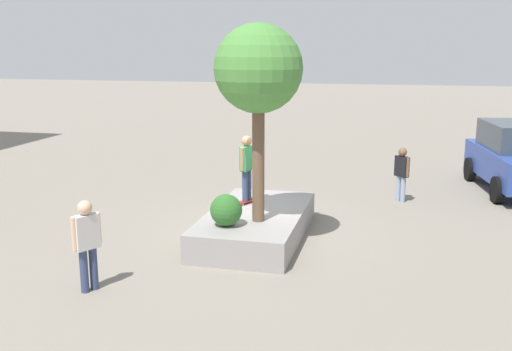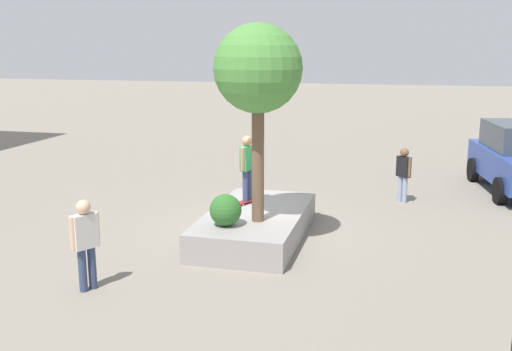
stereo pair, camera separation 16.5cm
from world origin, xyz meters
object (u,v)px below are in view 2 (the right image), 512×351
skateboarder (247,164)px  pedestrian_crossing (403,171)px  planter_ledge (256,224)px  skateboard (247,201)px  plaza_tree (258,71)px  bystander_watching (85,239)px

skateboarder → pedestrian_crossing: 5.34m
planter_ledge → pedestrian_crossing: size_ratio=2.66×
skateboard → plaza_tree: bearing=24.3°
plaza_tree → bystander_watching: (3.14, -2.59, -3.03)m
bystander_watching → pedestrian_crossing: (-8.16, 5.81, -0.08)m
skateboard → pedestrian_crossing: (-3.61, 3.86, 0.24)m
plaza_tree → pedestrian_crossing: bearing=147.4°
plaza_tree → bystander_watching: plaza_tree is taller
skateboarder → pedestrian_crossing: (-3.61, 3.86, -0.74)m
planter_ledge → skateboarder: 1.59m
planter_ledge → skateboard: 0.89m
skateboard → skateboarder: size_ratio=0.48×
planter_ledge → plaza_tree: bearing=17.6°
skateboarder → bystander_watching: (4.55, -1.95, -0.66)m
skateboard → skateboarder: skateboarder is taller
plaza_tree → skateboarder: bearing=-155.7°
planter_ledge → plaza_tree: (0.73, 0.23, 3.74)m
plaza_tree → skateboarder: (-1.42, -0.64, -2.37)m
planter_ledge → bystander_watching: bystander_watching is taller
plaza_tree → bystander_watching: bearing=-39.5°
bystander_watching → plaza_tree: bearing=140.5°
pedestrian_crossing → skateboarder: bearing=-46.9°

